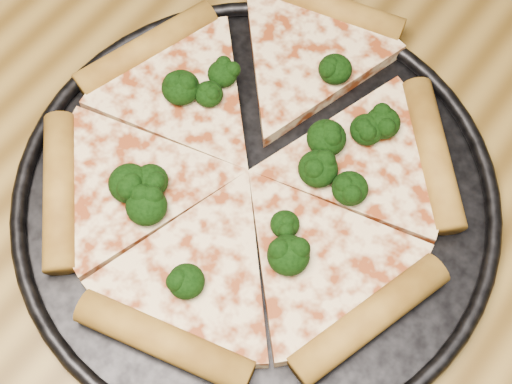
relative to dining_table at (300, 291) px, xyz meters
The scene contains 4 objects.
dining_table is the anchor object (origin of this frame).
pizza_pan 0.11m from the dining_table, behind, with size 0.36×0.36×0.02m.
pizza 0.13m from the dining_table, 161.64° to the left, with size 0.32×0.35×0.02m.
broccoli_florets 0.14m from the dining_table, 159.80° to the left, with size 0.18×0.23×0.02m.
Camera 1 is at (0.10, -0.18, 1.26)m, focal length 53.65 mm.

